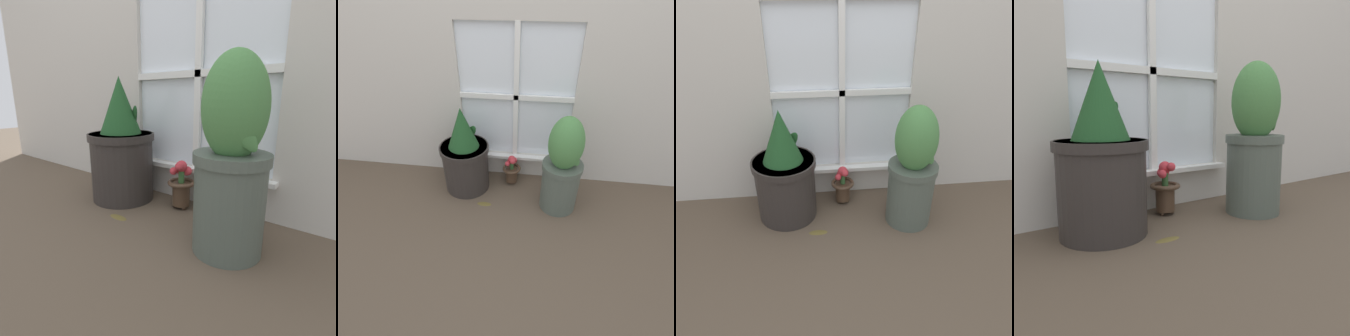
# 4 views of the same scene
# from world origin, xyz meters

# --- Properties ---
(ground_plane) EXTENTS (10.00, 10.00, 0.00)m
(ground_plane) POSITION_xyz_m (0.00, 0.00, 0.00)
(ground_plane) COLOR brown
(potted_plant_left) EXTENTS (0.38, 0.38, 0.70)m
(potted_plant_left) POSITION_xyz_m (-0.37, 0.27, 0.29)
(potted_plant_left) COLOR #2D2826
(potted_plant_left) RESTS_ON ground_plane
(potted_plant_right) EXTENTS (0.28, 0.28, 0.74)m
(potted_plant_right) POSITION_xyz_m (0.37, 0.13, 0.35)
(potted_plant_right) COLOR #4C564C
(potted_plant_right) RESTS_ON ground_plane
(flower_vase) EXTENTS (0.15, 0.15, 0.27)m
(flower_vase) POSITION_xyz_m (-0.01, 0.36, 0.13)
(flower_vase) COLOR #473323
(flower_vase) RESTS_ON ground_plane
(fallen_leaf) EXTENTS (0.11, 0.04, 0.01)m
(fallen_leaf) POSITION_xyz_m (-0.19, 0.07, 0.00)
(fallen_leaf) COLOR brown
(fallen_leaf) RESTS_ON ground_plane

